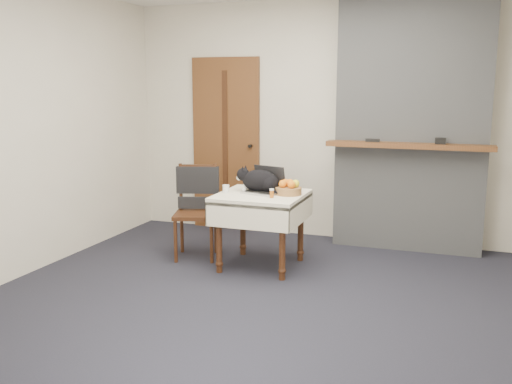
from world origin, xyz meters
TOP-DOWN VIEW (x-y plane):
  - ground at (0.00, 0.00)m, footprint 4.50×4.50m
  - room_shell at (0.00, 0.46)m, footprint 4.52×4.01m
  - door at (-1.20, 1.97)m, footprint 0.82×0.10m
  - chimney at (0.90, 1.85)m, footprint 1.62×0.48m
  - side_table at (-0.32, 0.72)m, footprint 0.78×0.78m
  - laptop at (-0.30, 0.77)m, footprint 0.39×0.36m
  - cat at (-0.35, 0.78)m, footprint 0.50×0.23m
  - cream_jar at (-0.65, 0.65)m, footprint 0.06×0.06m
  - pill_bottle at (-0.17, 0.56)m, footprint 0.04×0.04m
  - fruit_basket at (-0.07, 0.76)m, footprint 0.24×0.24m
  - desk_clutter at (-0.14, 0.81)m, footprint 0.14×0.04m
  - chair at (-1.05, 0.85)m, footprint 0.51×0.51m

SIDE VIEW (x-z plane):
  - ground at x=0.00m, z-range 0.00..0.00m
  - chair at x=-1.05m, z-range 0.13..1.04m
  - side_table at x=-0.32m, z-range 0.24..0.94m
  - desk_clutter at x=-0.14m, z-range 0.70..0.71m
  - cream_jar at x=-0.65m, z-range 0.70..0.77m
  - pill_bottle at x=-0.17m, z-range 0.70..0.78m
  - fruit_basket at x=-0.07m, z-range 0.69..0.82m
  - laptop at x=-0.30m, z-range 0.64..0.88m
  - cat at x=-0.35m, z-range 0.68..0.93m
  - door at x=-1.20m, z-range 0.00..2.00m
  - chimney at x=0.90m, z-range 0.00..2.60m
  - room_shell at x=0.00m, z-range 0.46..3.07m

